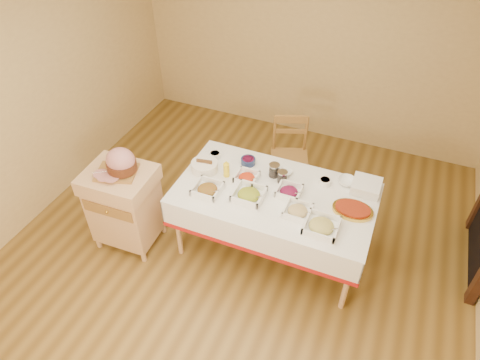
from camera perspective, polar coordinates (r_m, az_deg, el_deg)
name	(u,v)px	position (r m, az deg, el deg)	size (l,w,h in m)	color
room_shell	(231,156)	(3.44, -1.21, 3.19)	(5.00, 5.00, 5.00)	brown
dining_table	(274,205)	(4.04, 4.55, -3.34)	(1.82, 1.02, 0.76)	#DCAD79
butcher_cart	(124,204)	(4.32, -15.17, -3.05)	(0.65, 0.55, 0.89)	#DCAD79
dining_chair	(289,156)	(4.85, 6.59, 3.24)	(0.52, 0.51, 0.91)	olive
ham_on_board	(120,163)	(4.01, -15.68, 2.18)	(0.38, 0.37, 0.25)	olive
serving_dish_a	(207,189)	(3.90, -4.36, -1.23)	(0.25, 0.25, 0.11)	white
serving_dish_b	(249,194)	(3.84, 1.18, -1.94)	(0.27, 0.27, 0.11)	white
serving_dish_c	(298,211)	(3.73, 7.71, -4.10)	(0.23, 0.23, 0.09)	white
serving_dish_d	(321,226)	(3.63, 10.81, -6.03)	(0.28, 0.28, 0.11)	white
serving_dish_e	(247,177)	(4.02, 0.89, 0.35)	(0.22, 0.20, 0.10)	white
serving_dish_f	(289,191)	(3.90, 6.55, -1.52)	(0.23, 0.22, 0.10)	white
small_bowl_left	(215,155)	(4.31, -3.35, 3.39)	(0.12, 0.12, 0.05)	white
small_bowl_mid	(248,161)	(4.22, 1.10, 2.57)	(0.14, 0.14, 0.06)	navy
small_bowl_right	(325,181)	(4.06, 11.25, -0.18)	(0.11, 0.11, 0.06)	white
bowl_white_imported	(284,172)	(4.13, 5.94, 1.03)	(0.14, 0.14, 0.03)	white
bowl_small_imported	(347,181)	(4.11, 14.03, -0.15)	(0.17, 0.17, 0.05)	white
preserve_jar_left	(274,171)	(4.07, 4.57, 1.24)	(0.10, 0.10, 0.13)	silver
preserve_jar_right	(282,177)	(4.01, 5.66, 0.36)	(0.10, 0.10, 0.12)	silver
mustard_bottle	(226,169)	(4.04, -1.82, 1.45)	(0.06, 0.06, 0.18)	yellow
bread_basket	(205,166)	(4.14, -4.75, 1.85)	(0.26, 0.26, 0.11)	white
plate_stack	(366,186)	(4.07, 16.48, -0.79)	(0.26, 0.26, 0.09)	white
brass_platter	(353,210)	(3.85, 14.79, -3.85)	(0.36, 0.26, 0.05)	gold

